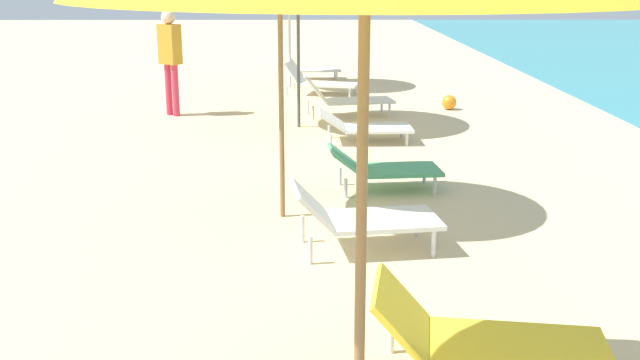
% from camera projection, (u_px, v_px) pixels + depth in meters
% --- Properties ---
extents(lounger_second_shoreside, '(1.48, 0.87, 0.60)m').
position_uv_depth(lounger_second_shoreside, '(483.00, 339.00, 4.47)').
color(lounger_second_shoreside, yellow).
rests_on(lounger_second_shoreside, ground).
extents(lounger_third_shoreside, '(1.29, 0.70, 0.51)m').
position_uv_depth(lounger_third_shoreside, '(383.00, 167.00, 8.44)').
color(lounger_third_shoreside, '#4CA572').
rests_on(lounger_third_shoreside, ground).
extents(lounger_third_inland, '(1.35, 0.80, 0.61)m').
position_uv_depth(lounger_third_inland, '(362.00, 216.00, 6.60)').
color(lounger_third_inland, white).
rests_on(lounger_third_inland, ground).
extents(lounger_fourth_shoreside, '(1.56, 0.84, 0.68)m').
position_uv_depth(lounger_fourth_shoreside, '(346.00, 98.00, 12.75)').
color(lounger_fourth_shoreside, white).
rests_on(lounger_fourth_shoreside, ground).
extents(lounger_fourth_inland, '(1.36, 0.71, 0.47)m').
position_uv_depth(lounger_fourth_inland, '(364.00, 125.00, 10.83)').
color(lounger_fourth_inland, white).
rests_on(lounger_fourth_inland, ground).
extents(lounger_farthest_shoreside, '(1.25, 0.63, 0.57)m').
position_uv_depth(lounger_farthest_shoreside, '(311.00, 68.00, 17.12)').
color(lounger_farthest_shoreside, white).
rests_on(lounger_farthest_shoreside, ground).
extents(lounger_farthest_inland, '(1.54, 0.98, 0.64)m').
position_uv_depth(lounger_farthest_inland, '(319.00, 81.00, 15.02)').
color(lounger_farthest_inland, white).
rests_on(lounger_farthest_inland, ground).
extents(person_walking_mid, '(0.42, 0.39, 1.77)m').
position_uv_depth(person_walking_mid, '(170.00, 51.00, 12.61)').
color(person_walking_mid, '#D8334C').
rests_on(person_walking_mid, ground).
extents(beach_ball, '(0.26, 0.26, 0.26)m').
position_uv_depth(beach_ball, '(449.00, 102.00, 13.40)').
color(beach_ball, orange).
rests_on(beach_ball, ground).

